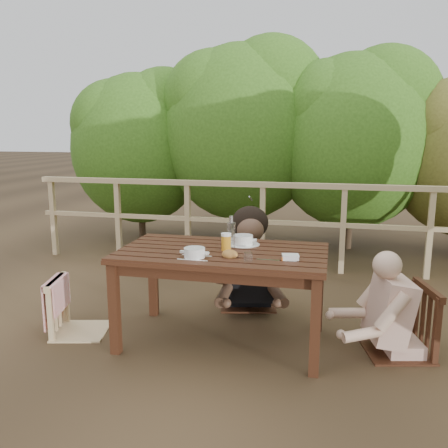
% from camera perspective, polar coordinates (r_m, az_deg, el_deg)
% --- Properties ---
extents(ground, '(60.00, 60.00, 0.00)m').
position_cam_1_polar(ground, '(3.68, -0.18, -14.02)').
color(ground, '#4E3922').
rests_on(ground, ground).
extents(table, '(1.51, 0.85, 0.70)m').
position_cam_1_polar(table, '(3.55, -0.19, -8.91)').
color(table, '#32190D').
rests_on(table, ground).
extents(chair_left, '(0.50, 0.50, 0.83)m').
position_cam_1_polar(chair_left, '(3.85, -17.31, -6.77)').
color(chair_left, tan).
rests_on(chair_left, ground).
extents(chair_far, '(0.59, 0.59, 0.99)m').
position_cam_1_polar(chair_far, '(4.25, 2.98, -3.47)').
color(chair_far, '#32190D').
rests_on(chair_far, ground).
extents(chair_right, '(0.56, 0.56, 0.93)m').
position_cam_1_polar(chair_right, '(3.57, 20.63, -7.55)').
color(chair_right, '#32190D').
rests_on(chair_right, ground).
extents(woman, '(0.72, 0.82, 1.43)m').
position_cam_1_polar(woman, '(4.22, 3.06, -0.49)').
color(woman, black).
rests_on(woman, ground).
extents(diner_right, '(0.71, 0.62, 1.24)m').
position_cam_1_polar(diner_right, '(3.53, 21.29, -5.22)').
color(diner_right, '#CEA18D').
rests_on(diner_right, ground).
extents(railing, '(5.60, 0.10, 1.01)m').
position_cam_1_polar(railing, '(5.40, 4.70, -0.20)').
color(railing, tan).
rests_on(railing, ground).
extents(hedge_row, '(6.60, 1.60, 3.80)m').
position_cam_1_polar(hedge_row, '(6.46, 10.15, 13.96)').
color(hedge_row, '#325B18').
rests_on(hedge_row, ground).
extents(soup_near, '(0.25, 0.25, 0.08)m').
position_cam_1_polar(soup_near, '(3.25, -3.61, -3.62)').
color(soup_near, white).
rests_on(soup_near, table).
extents(soup_far, '(0.26, 0.26, 0.09)m').
position_cam_1_polar(soup_far, '(3.62, 2.34, -2.03)').
color(soup_far, silver).
rests_on(soup_far, table).
extents(bread_roll, '(0.11, 0.09, 0.07)m').
position_cam_1_polar(bread_roll, '(3.25, 0.71, -3.73)').
color(bread_roll, '#9B5A23').
rests_on(bread_roll, table).
extents(beer_glass, '(0.07, 0.07, 0.14)m').
position_cam_1_polar(beer_glass, '(3.42, 0.27, -2.30)').
color(beer_glass, orange).
rests_on(beer_glass, table).
extents(bottle, '(0.06, 0.06, 0.26)m').
position_cam_1_polar(bottle, '(3.47, 0.87, -1.11)').
color(bottle, silver).
rests_on(bottle, table).
extents(tumbler, '(0.06, 0.06, 0.07)m').
position_cam_1_polar(tumbler, '(3.15, 2.96, -4.16)').
color(tumbler, silver).
rests_on(tumbler, table).
extents(butter_tub, '(0.13, 0.10, 0.05)m').
position_cam_1_polar(butter_tub, '(3.22, 8.09, -4.12)').
color(butter_tub, white).
rests_on(butter_tub, table).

